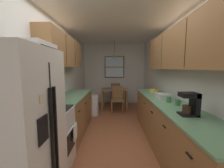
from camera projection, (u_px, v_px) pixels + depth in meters
name	position (u px, v px, depth m)	size (l,w,h in m)	color
ground_plane	(115.00, 128.00, 3.57)	(12.00, 12.00, 0.00)	brown
wall_left	(60.00, 78.00, 3.44)	(0.10, 9.00, 2.55)	silver
wall_right	(170.00, 78.00, 3.40)	(0.10, 9.00, 2.55)	silver
wall_back	(114.00, 74.00, 6.05)	(4.40, 0.10, 2.55)	silver
ceiling_slab	(115.00, 23.00, 3.27)	(4.40, 9.00, 0.08)	white
refrigerator	(16.00, 139.00, 1.32)	(0.73, 0.76, 1.71)	white
stove_range	(49.00, 139.00, 2.07)	(0.66, 0.63, 1.10)	silver
microwave_over_range	(36.00, 55.00, 1.93)	(0.39, 0.57, 0.34)	white
counter_left	(73.00, 113.00, 3.30)	(0.64, 1.85, 0.90)	olive
upper_cabinets_left	(64.00, 52.00, 3.09)	(0.33, 1.93, 0.66)	olive
counter_right	(168.00, 125.00, 2.63)	(0.64, 3.27, 0.90)	olive
upper_cabinets_right	(181.00, 48.00, 2.42)	(0.33, 2.95, 0.74)	olive
dining_table	(114.00, 92.00, 5.31)	(0.97, 0.72, 0.74)	olive
dining_chair_near	(118.00, 98.00, 4.76)	(0.42, 0.42, 0.90)	brown
dining_chair_far	(115.00, 92.00, 5.89)	(0.40, 0.40, 0.90)	brown
pendant_light	(115.00, 55.00, 5.15)	(0.27, 0.27, 0.59)	black
back_window	(114.00, 67.00, 5.95)	(0.84, 0.05, 0.92)	brown
trash_bin	(93.00, 105.00, 4.50)	(0.36, 0.36, 0.63)	white
storage_canister	(60.00, 97.00, 2.49)	(0.10, 0.10, 0.20)	#265999
dish_towel	(75.00, 132.00, 2.21)	(0.02, 0.16, 0.24)	white
coffee_maker	(191.00, 103.00, 1.82)	(0.22, 0.18, 0.30)	black
mug_by_coffeemaker	(177.00, 102.00, 2.33)	(0.11, 0.08, 0.10)	#3F7F4C
mug_spare	(169.00, 100.00, 2.53)	(0.13, 0.09, 0.10)	#3F7F4C
fruit_bowl	(154.00, 90.00, 3.67)	(0.25, 0.25, 0.09)	#E5D14C
dish_rack	(164.00, 96.00, 2.85)	(0.28, 0.34, 0.10)	silver
table_serving_bowl	(114.00, 88.00, 5.21)	(0.21, 0.21, 0.06)	#4C7299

